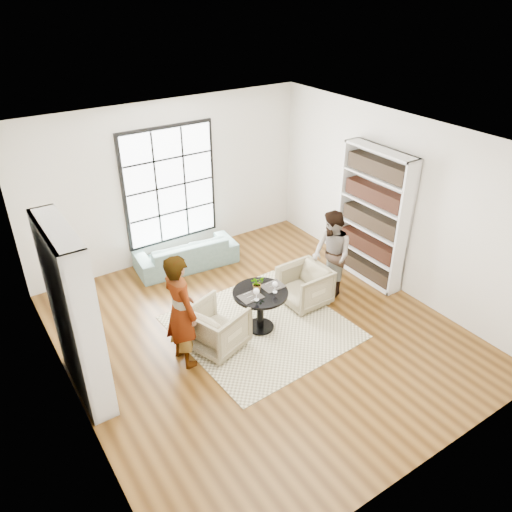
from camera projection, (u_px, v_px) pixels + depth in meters
ground at (260, 332)px, 7.75m from camera, size 6.00×6.00×0.00m
room_shell at (240, 248)px, 7.52m from camera, size 6.00×6.01×6.00m
rug at (261, 327)px, 7.86m from camera, size 2.57×2.57×0.01m
pedestal_table at (260, 302)px, 7.60m from camera, size 0.85×0.85×0.68m
sofa at (186, 253)px, 9.38m from camera, size 1.94×0.91×0.55m
armchair_left at (217, 327)px, 7.30m from camera, size 0.97×0.96×0.70m
armchair_right at (304, 286)px, 8.28m from camera, size 0.75×0.73×0.68m
person_left at (181, 311)px, 6.78m from camera, size 0.47×0.67×1.73m
person_right at (332, 255)px, 8.33m from camera, size 0.73×0.85×1.53m
placemat_left at (251, 297)px, 7.39m from camera, size 0.35×0.27×0.01m
placemat_right at (273, 286)px, 7.65m from camera, size 0.35×0.27×0.01m
cutlery_left at (251, 296)px, 7.39m from camera, size 0.15×0.22×0.01m
cutlery_right at (273, 286)px, 7.64m from camera, size 0.15×0.22×0.01m
wine_glass_left at (256, 292)px, 7.26m from camera, size 0.09×0.09×0.20m
wine_glass_right at (275, 285)px, 7.44m from camera, size 0.09×0.09×0.19m
flower_centerpiece at (257, 283)px, 7.51m from camera, size 0.24×0.22×0.23m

